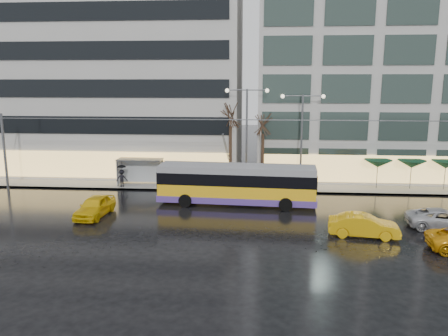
# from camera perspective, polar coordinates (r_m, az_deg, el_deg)

# --- Properties ---
(ground) EXTENTS (140.00, 140.00, 0.00)m
(ground) POSITION_cam_1_polar(r_m,az_deg,el_deg) (30.88, -1.44, -7.33)
(ground) COLOR black
(ground) RESTS_ON ground
(sidewalk) EXTENTS (80.00, 10.00, 0.15)m
(sidewalk) POSITION_cam_1_polar(r_m,az_deg,el_deg) (44.21, 3.02, -1.48)
(sidewalk) COLOR gray
(sidewalk) RESTS_ON ground
(kerb) EXTENTS (80.00, 0.10, 0.15)m
(kerb) POSITION_cam_1_polar(r_m,az_deg,el_deg) (39.40, 2.83, -3.08)
(kerb) COLOR slate
(kerb) RESTS_ON ground
(building_left) EXTENTS (34.00, 14.00, 22.00)m
(building_left) POSITION_cam_1_polar(r_m,az_deg,el_deg) (51.75, -17.51, 12.24)
(building_left) COLOR #ABA9A3
(building_left) RESTS_ON sidewalk
(building_right) EXTENTS (32.00, 14.00, 25.00)m
(building_right) POSITION_cam_1_polar(r_m,az_deg,el_deg) (50.73, 23.51, 13.57)
(building_right) COLOR #ABA9A3
(building_right) RESTS_ON sidewalk
(trolleybus) EXTENTS (12.74, 5.27, 5.85)m
(trolleybus) POSITION_cam_1_polar(r_m,az_deg,el_deg) (35.19, 1.65, -2.30)
(trolleybus) COLOR yellow
(trolleybus) RESTS_ON ground
(catenary) EXTENTS (42.24, 5.12, 7.00)m
(catenary) POSITION_cam_1_polar(r_m,az_deg,el_deg) (37.51, 1.31, 2.71)
(catenary) COLOR #595B60
(catenary) RESTS_ON ground
(bus_shelter) EXTENTS (4.20, 1.60, 2.51)m
(bus_shelter) POSITION_cam_1_polar(r_m,az_deg,el_deg) (42.14, -11.33, 0.29)
(bus_shelter) COLOR #595B60
(bus_shelter) RESTS_ON sidewalk
(street_lamp_near) EXTENTS (3.96, 0.36, 9.03)m
(street_lamp_near) POSITION_cam_1_polar(r_m,az_deg,el_deg) (40.09, 2.99, 5.76)
(street_lamp_near) COLOR #595B60
(street_lamp_near) RESTS_ON sidewalk
(street_lamp_far) EXTENTS (3.96, 0.36, 8.53)m
(street_lamp_far) POSITION_cam_1_polar(r_m,az_deg,el_deg) (40.30, 10.14, 5.24)
(street_lamp_far) COLOR #595B60
(street_lamp_far) RESTS_ON sidewalk
(tree_a) EXTENTS (3.20, 3.20, 8.40)m
(tree_a) POSITION_cam_1_polar(r_m,az_deg,el_deg) (40.27, 0.86, 7.37)
(tree_a) COLOR black
(tree_a) RESTS_ON sidewalk
(tree_b) EXTENTS (3.20, 3.20, 7.70)m
(tree_b) POSITION_cam_1_polar(r_m,az_deg,el_deg) (40.44, 5.15, 6.36)
(tree_b) COLOR black
(tree_b) RESTS_ON sidewalk
(parasol_a) EXTENTS (2.50, 2.50, 2.65)m
(parasol_a) POSITION_cam_1_polar(r_m,az_deg,el_deg) (42.21, 19.45, 0.55)
(parasol_a) COLOR #595B60
(parasol_a) RESTS_ON sidewalk
(parasol_b) EXTENTS (2.50, 2.50, 2.65)m
(parasol_b) POSITION_cam_1_polar(r_m,az_deg,el_deg) (43.09, 23.31, 0.48)
(parasol_b) COLOR #595B60
(parasol_b) RESTS_ON sidewalk
(parasol_c) EXTENTS (2.50, 2.50, 2.65)m
(parasol_c) POSITION_cam_1_polar(r_m,az_deg,el_deg) (44.15, 26.99, 0.41)
(parasol_c) COLOR #595B60
(parasol_c) RESTS_ON sidewalk
(taxi_a) EXTENTS (2.12, 4.58, 1.52)m
(taxi_a) POSITION_cam_1_polar(r_m,az_deg,el_deg) (33.72, -16.52, -4.83)
(taxi_a) COLOR yellow
(taxi_a) RESTS_ON ground
(taxi_b) EXTENTS (4.61, 2.13, 1.46)m
(taxi_b) POSITION_cam_1_polar(r_m,az_deg,el_deg) (29.69, 17.78, -7.17)
(taxi_b) COLOR #E3A50B
(taxi_b) RESTS_ON ground
(sedan_silver) EXTENTS (4.91, 2.47, 1.33)m
(sedan_silver) POSITION_cam_1_polar(r_m,az_deg,el_deg) (33.35, 26.73, -5.95)
(sedan_silver) COLOR #B2B2B7
(sedan_silver) RESTS_ON ground
(pedestrian_a) EXTENTS (1.26, 1.27, 2.19)m
(pedestrian_a) POSITION_cam_1_polar(r_m,az_deg,el_deg) (42.32, -7.78, -0.07)
(pedestrian_a) COLOR black
(pedestrian_a) RESTS_ON sidewalk
(pedestrian_b) EXTENTS (1.03, 0.86, 1.90)m
(pedestrian_b) POSITION_cam_1_polar(r_m,az_deg,el_deg) (41.84, -6.68, -0.84)
(pedestrian_b) COLOR black
(pedestrian_b) RESTS_ON sidewalk
(pedestrian_c) EXTENTS (1.09, 0.88, 2.11)m
(pedestrian_c) POSITION_cam_1_polar(r_m,az_deg,el_deg) (41.58, -13.21, -0.92)
(pedestrian_c) COLOR black
(pedestrian_c) RESTS_ON sidewalk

